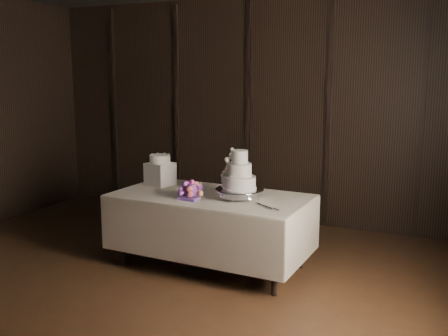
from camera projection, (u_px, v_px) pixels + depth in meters
room at (76, 138)px, 3.64m from camera, size 6.08×7.08×3.08m
display_table at (211, 227)px, 5.14m from camera, size 2.04×1.14×0.76m
cake_stand at (239, 193)px, 4.95m from camera, size 0.49×0.49×0.09m
wedding_cake at (236, 174)px, 4.91m from camera, size 0.36×0.32×0.39m
bouquet at (190, 190)px, 4.97m from camera, size 0.36×0.45×0.20m
box_pedestal at (160, 174)px, 5.52m from camera, size 0.31×0.31×0.25m
small_cake at (160, 159)px, 5.49m from camera, size 0.27×0.27×0.09m
cake_knife at (264, 206)px, 4.63m from camera, size 0.32×0.23×0.01m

